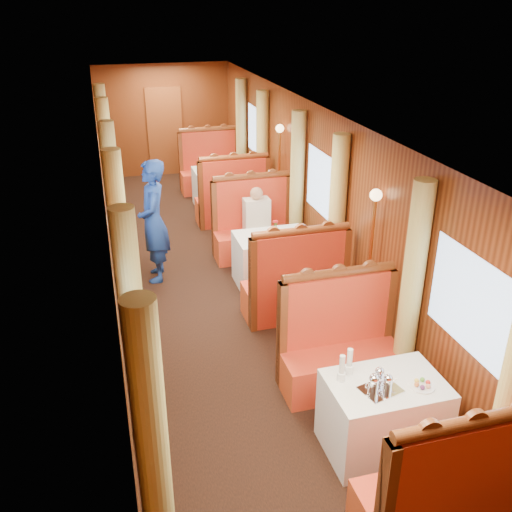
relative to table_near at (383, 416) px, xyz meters
name	(u,v)px	position (x,y,z in m)	size (l,w,h in m)	color
floor	(222,289)	(-0.75, 3.50, -0.38)	(3.00, 12.00, 0.01)	black
ceiling	(218,115)	(-0.75, 3.50, 2.12)	(3.00, 12.00, 0.01)	silver
wall_far	(164,120)	(-0.75, 9.50, 0.88)	(3.00, 2.50, 0.01)	brown
wall_left	(107,218)	(-2.25, 3.50, 0.88)	(12.00, 2.50, 0.01)	brown
wall_right	(323,198)	(0.75, 3.50, 0.88)	(12.00, 2.50, 0.01)	brown
doorway_far	(165,132)	(-0.75, 9.47, 0.62)	(0.80, 0.04, 2.00)	brown
table_near	(383,416)	(0.00, 0.00, 0.00)	(1.05, 0.72, 0.75)	white
banquette_near_fwd	(445,497)	(0.00, -1.01, 0.05)	(1.30, 0.55, 1.34)	red
banquette_near_aft	(340,351)	(0.00, 1.01, 0.05)	(1.30, 0.55, 1.34)	red
table_mid	(272,259)	(0.00, 3.50, 0.00)	(1.05, 0.72, 0.75)	white
banquette_mid_fwd	(295,288)	(0.00, 2.49, 0.05)	(1.30, 0.55, 1.34)	red
banquette_mid_aft	(254,231)	(0.00, 4.51, 0.05)	(1.30, 0.55, 1.34)	red
table_far	(221,187)	(0.00, 7.00, 0.00)	(1.05, 0.72, 0.75)	white
banquette_far_fwd	(233,201)	(0.00, 5.99, 0.05)	(1.30, 0.55, 1.34)	red
banquette_far_aft	(211,171)	(0.00, 8.01, 0.05)	(1.30, 0.55, 1.34)	red
tea_tray	(380,390)	(-0.11, -0.08, 0.38)	(0.34, 0.26, 0.01)	silver
teapot_left	(373,385)	(-0.17, -0.07, 0.44)	(0.16, 0.12, 0.13)	silver
teapot_right	(388,384)	(-0.04, -0.08, 0.43)	(0.14, 0.10, 0.11)	silver
teapot_back	(379,377)	(-0.07, 0.03, 0.43)	(0.14, 0.11, 0.12)	silver
fruit_plate	(422,385)	(0.27, -0.14, 0.39)	(0.23, 0.23, 0.05)	white
cup_inboard	(342,371)	(-0.38, 0.14, 0.48)	(0.08, 0.08, 0.26)	white
cup_outboard	(349,364)	(-0.28, 0.22, 0.48)	(0.08, 0.08, 0.26)	white
rose_vase_mid	(275,225)	(0.03, 3.47, 0.55)	(0.06, 0.06, 0.36)	silver
rose_vase_far	(219,160)	(-0.01, 7.03, 0.55)	(0.06, 0.06, 0.36)	silver
window_left_near	(125,356)	(-2.24, 0.00, 1.07)	(1.20, 0.90, 0.01)	#8EADD6
curtain_left_near_a	(153,456)	(-2.13, -0.78, 0.80)	(0.22, 0.22, 2.35)	#CBBF68
curtain_left_near_b	(134,331)	(-2.13, 0.78, 0.80)	(0.22, 0.22, 2.35)	#CBBF68
window_right_near	(471,304)	(0.74, 0.00, 1.07)	(1.20, 0.90, 0.01)	#8EADD6
curtain_right_near_b	(411,292)	(0.63, 0.78, 0.80)	(0.22, 0.22, 2.35)	#CBBF68
window_left_mid	(107,204)	(-2.24, 3.50, 1.07)	(1.20, 0.90, 0.01)	#8EADD6
curtain_left_mid_a	(121,246)	(-2.13, 2.72, 0.80)	(0.22, 0.22, 2.35)	#CBBF68
curtain_left_mid_b	(114,203)	(-2.13, 4.28, 0.80)	(0.22, 0.22, 2.35)	#CBBF68
window_right_mid	(323,185)	(0.74, 3.50, 1.07)	(1.20, 0.90, 0.01)	#8EADD6
curtain_right_mid_a	(336,223)	(0.63, 2.72, 0.80)	(0.22, 0.22, 2.35)	#CBBF68
curtain_right_mid_b	(297,187)	(0.63, 4.28, 0.80)	(0.22, 0.22, 2.35)	#CBBF68
window_left_far	(99,141)	(-2.24, 7.00, 1.07)	(1.20, 0.90, 0.01)	#8EADD6
curtain_left_far_a	(109,167)	(-2.13, 6.22, 0.80)	(0.22, 0.22, 2.35)	#CBBF68
curtain_left_far_b	(105,146)	(-2.13, 7.78, 0.80)	(0.22, 0.22, 2.35)	#CBBF68
window_right_far	(256,131)	(0.74, 7.00, 1.07)	(1.20, 0.90, 0.01)	#8EADD6
curtain_right_far_a	(262,156)	(0.63, 6.22, 0.80)	(0.22, 0.22, 2.35)	#CBBF68
curtain_right_far_b	(241,137)	(0.63, 7.78, 0.80)	(0.22, 0.22, 2.35)	#CBBF68
sconce_left_fore	(123,265)	(-2.15, 1.75, 1.01)	(0.14, 0.14, 1.95)	#BF8C3F
sconce_right_fore	(372,236)	(0.65, 1.75, 1.01)	(0.14, 0.14, 1.95)	#BF8C3F
sconce_left_aft	(108,171)	(-2.15, 5.25, 1.01)	(0.14, 0.14, 1.95)	#BF8C3F
sconce_right_aft	(279,158)	(0.65, 5.25, 1.01)	(0.14, 0.14, 1.95)	#BF8C3F
steward	(153,221)	(-1.61, 4.11, 0.53)	(0.66, 0.43, 1.82)	navy
passenger	(257,217)	(0.00, 4.31, 0.37)	(0.40, 0.44, 0.76)	beige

